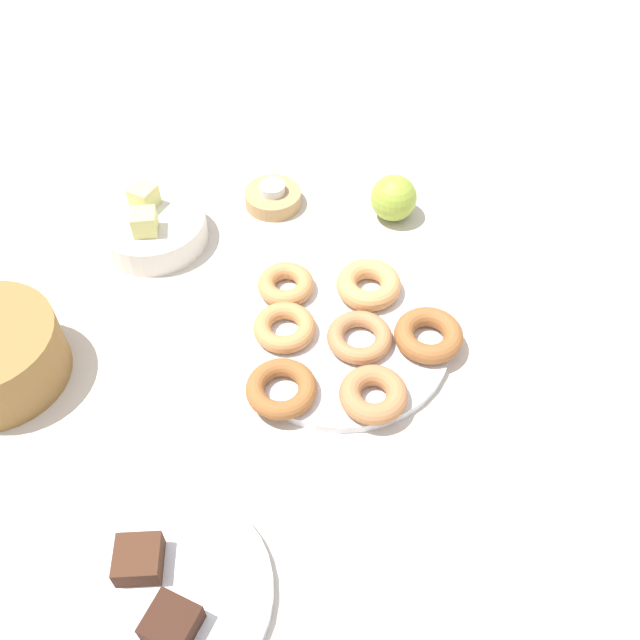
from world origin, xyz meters
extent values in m
plane|color=beige|center=(0.00, 0.00, 0.00)|extent=(2.40, 2.40, 0.00)
cylinder|color=silver|center=(0.00, 0.00, 0.01)|extent=(0.30, 0.30, 0.01)
torus|color=tan|center=(0.08, -0.04, 0.03)|extent=(0.13, 0.13, 0.03)
torus|color=#B27547|center=(-0.01, -0.02, 0.03)|extent=(0.10, 0.10, 0.02)
torus|color=#B27547|center=(-0.11, -0.04, 0.03)|extent=(0.12, 0.12, 0.03)
torus|color=#C6844C|center=(0.08, 0.08, 0.03)|extent=(0.12, 0.12, 0.03)
torus|color=#995B2D|center=(-0.10, 0.08, 0.03)|extent=(0.11, 0.11, 0.02)
torus|color=#995B2D|center=(-0.01, -0.12, 0.03)|extent=(0.13, 0.13, 0.03)
torus|color=#C6844C|center=(0.00, 0.08, 0.03)|extent=(0.11, 0.11, 0.02)
cylinder|color=silver|center=(-0.36, 0.18, 0.01)|extent=(0.23, 0.23, 0.02)
cube|color=#381E14|center=(-0.39, 0.17, 0.03)|extent=(0.06, 0.06, 0.03)
cube|color=#472819|center=(-0.33, 0.21, 0.03)|extent=(0.05, 0.05, 0.03)
cylinder|color=tan|center=(0.29, 0.12, 0.01)|extent=(0.09, 0.09, 0.03)
cylinder|color=silver|center=(0.29, 0.12, 0.03)|extent=(0.04, 0.04, 0.01)
cylinder|color=silver|center=(0.20, 0.30, 0.02)|extent=(0.17, 0.17, 0.04)
cube|color=#DBD67A|center=(0.17, 0.30, 0.06)|extent=(0.04, 0.04, 0.04)
cube|color=#DBD67A|center=(0.23, 0.31, 0.06)|extent=(0.05, 0.05, 0.04)
sphere|color=#93AD38|center=(0.27, -0.08, 0.04)|extent=(0.07, 0.07, 0.07)
camera|label=1|loc=(-0.61, 0.01, 0.75)|focal=38.84mm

